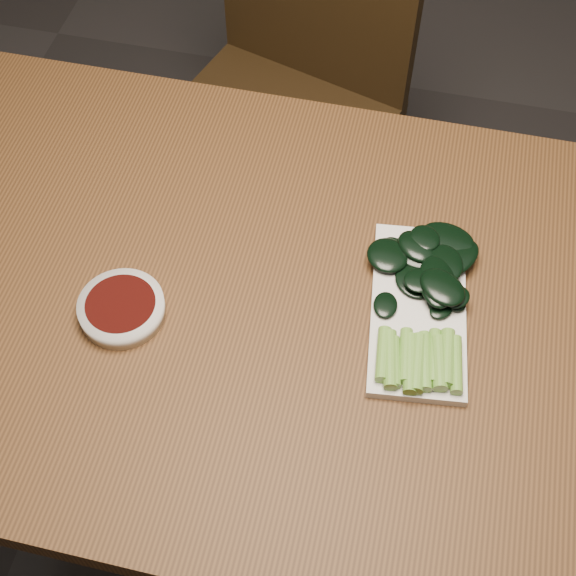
{
  "coord_description": "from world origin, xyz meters",
  "views": [
    {
      "loc": [
        0.1,
        -0.6,
        1.68
      ],
      "look_at": [
        -0.04,
        0.01,
        0.76
      ],
      "focal_mm": 50.0,
      "sensor_mm": 36.0,
      "label": 1
    }
  ],
  "objects": [
    {
      "name": "chair_far",
      "position": [
        -0.2,
        0.69,
        0.49
      ],
      "size": [
        0.57,
        0.57,
        0.89
      ],
      "rotation": [
        0.0,
        0.0,
        -0.3
      ],
      "color": "black",
      "rests_on": "ground"
    },
    {
      "name": "table",
      "position": [
        0.0,
        0.0,
        0.68
      ],
      "size": [
        1.4,
        0.8,
        0.75
      ],
      "color": "#4D2F16",
      "rests_on": "ground"
    },
    {
      "name": "serving_plate",
      "position": [
        0.14,
        0.02,
        0.76
      ],
      "size": [
        0.16,
        0.29,
        0.01
      ],
      "rotation": [
        0.0,
        0.0,
        0.12
      ],
      "color": "silver",
      "rests_on": "table"
    },
    {
      "name": "gai_lan",
      "position": [
        0.15,
        0.03,
        0.78
      ],
      "size": [
        0.18,
        0.29,
        0.03
      ],
      "color": "#679E36",
      "rests_on": "serving_plate"
    },
    {
      "name": "sauce_bowl",
      "position": [
        -0.25,
        -0.07,
        0.76
      ],
      "size": [
        0.12,
        0.12,
        0.03
      ],
      "color": "silver",
      "rests_on": "table"
    },
    {
      "name": "ground",
      "position": [
        0.0,
        0.0,
        0.0
      ],
      "size": [
        6.0,
        6.0,
        0.0
      ],
      "primitive_type": "plane",
      "color": "#2B2929",
      "rests_on": "ground"
    }
  ]
}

